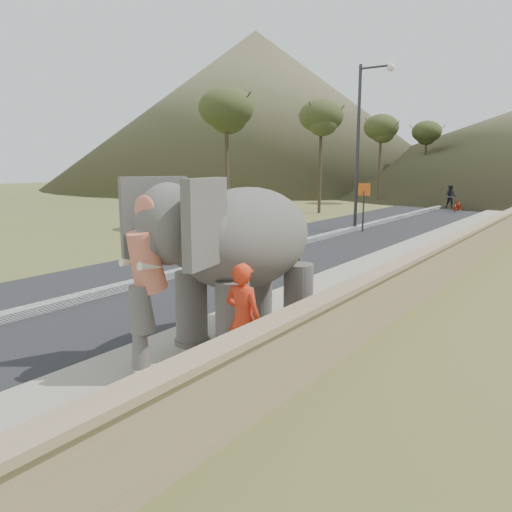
{
  "coord_description": "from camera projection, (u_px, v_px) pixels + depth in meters",
  "views": [
    {
      "loc": [
        5.24,
        -6.73,
        3.32
      ],
      "look_at": [
        0.2,
        0.47,
        1.7
      ],
      "focal_mm": 35.0,
      "sensor_mm": 36.0,
      "label": 1
    }
  ],
  "objects": [
    {
      "name": "ground",
      "position": [
        232.0,
        351.0,
        8.98
      ],
      "size": [
        160.0,
        160.0,
        0.0
      ],
      "primitive_type": "plane",
      "color": "olive",
      "rests_on": "ground"
    },
    {
      "name": "road",
      "position": [
        286.0,
        248.0,
        19.85
      ],
      "size": [
        7.0,
        120.0,
        0.03
      ],
      "primitive_type": "cube",
      "color": "black",
      "rests_on": "ground"
    },
    {
      "name": "median",
      "position": [
        286.0,
        246.0,
        19.83
      ],
      "size": [
        0.35,
        120.0,
        0.22
      ],
      "primitive_type": "cube",
      "color": "black",
      "rests_on": "ground"
    },
    {
      "name": "walkway",
      "position": [
        411.0,
        261.0,
        17.02
      ],
      "size": [
        3.0,
        120.0,
        0.15
      ],
      "primitive_type": "cube",
      "color": "#9E9687",
      "rests_on": "ground"
    },
    {
      "name": "parapet",
      "position": [
        463.0,
        252.0,
        16.01
      ],
      "size": [
        0.3,
        120.0,
        1.1
      ],
      "primitive_type": "cube",
      "color": "tan",
      "rests_on": "ground"
    },
    {
      "name": "lamppost",
      "position": [
        364.0,
        131.0,
        24.13
      ],
      "size": [
        1.76,
        0.36,
        8.0
      ],
      "color": "#333238",
      "rests_on": "ground"
    },
    {
      "name": "signboard",
      "position": [
        364.0,
        199.0,
        24.45
      ],
      "size": [
        0.6,
        0.08,
        2.4
      ],
      "color": "#2D2D33",
      "rests_on": "ground"
    },
    {
      "name": "hill_left",
      "position": [
        256.0,
        111.0,
        72.71
      ],
      "size": [
        60.0,
        60.0,
        22.0
      ],
      "primitive_type": "cone",
      "color": "brown",
      "rests_on": "ground"
    },
    {
      "name": "elephant_and_man",
      "position": [
        247.0,
        261.0,
        9.03
      ],
      "size": [
        2.49,
        4.23,
        2.93
      ],
      "color": "#645F5A",
      "rests_on": "ground"
    },
    {
      "name": "motorcyclist",
      "position": [
        455.0,
        201.0,
        35.1
      ],
      "size": [
        1.23,
        1.73,
        1.87
      ],
      "color": "maroon",
      "rests_on": "ground"
    }
  ]
}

